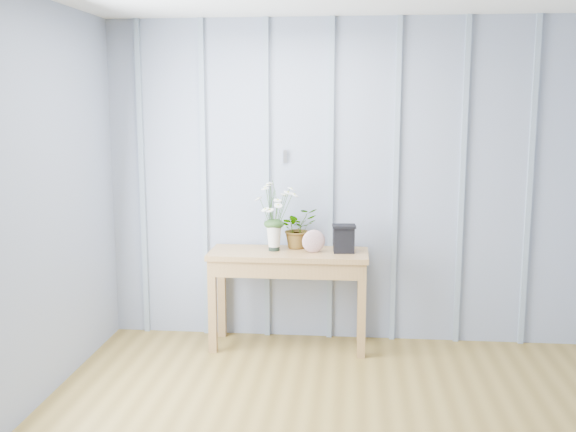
# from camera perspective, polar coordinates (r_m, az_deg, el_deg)

# --- Properties ---
(room_shell) EXTENTS (4.00, 4.50, 2.50)m
(room_shell) POSITION_cam_1_polar(r_m,az_deg,el_deg) (3.88, 6.81, 11.40)
(room_shell) COLOR #8E97B0
(room_shell) RESTS_ON ground
(sideboard) EXTENTS (1.20, 0.45, 0.75)m
(sideboard) POSITION_cam_1_polar(r_m,az_deg,el_deg) (5.12, 0.05, -4.26)
(sideboard) COLOR olive
(sideboard) RESTS_ON ground
(daisy_vase) EXTENTS (0.37, 0.28, 0.53)m
(daisy_vase) POSITION_cam_1_polar(r_m,az_deg,el_deg) (5.07, -1.20, 0.72)
(daisy_vase) COLOR black
(daisy_vase) RESTS_ON sideboard
(spider_plant) EXTENTS (0.37, 0.36, 0.31)m
(spider_plant) POSITION_cam_1_polar(r_m,az_deg,el_deg) (5.20, 0.85, -1.01)
(spider_plant) COLOR #1E3E18
(spider_plant) RESTS_ON sideboard
(felt_disc_vessel) EXTENTS (0.18, 0.09, 0.18)m
(felt_disc_vessel) POSITION_cam_1_polar(r_m,az_deg,el_deg) (5.04, 2.19, -2.15)
(felt_disc_vessel) COLOR #8A4255
(felt_disc_vessel) RESTS_ON sideboard
(carved_box) EXTENTS (0.18, 0.15, 0.21)m
(carved_box) POSITION_cam_1_polar(r_m,az_deg,el_deg) (5.06, 4.75, -1.90)
(carved_box) COLOR black
(carved_box) RESTS_ON sideboard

